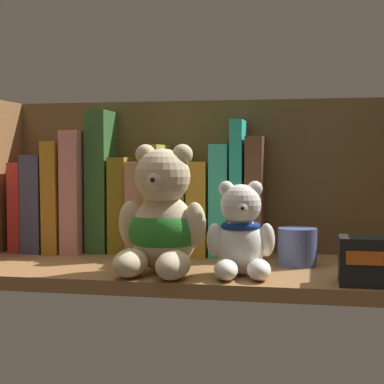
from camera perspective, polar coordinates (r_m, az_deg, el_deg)
name	(u,v)px	position (r cm, az deg, el deg)	size (l,w,h in cm)	color
shelf_board	(204,272)	(95.52, 1.11, -7.30)	(73.27, 28.65, 2.00)	olive
shelf_back_panel	(219,182)	(108.73, 2.49, 0.94)	(75.67, 1.20, 28.25)	brown
book_0	(30,206)	(115.89, -14.66, -1.21)	(2.21, 12.84, 15.45)	red
book_1	(47,202)	(114.45, -13.19, -0.90)	(3.45, 14.23, 16.82)	#3D3F67
book_2	(65,196)	(112.98, -11.58, -0.35)	(2.68, 14.61, 19.10)	#B17925
book_3	(83,191)	(111.66, -9.98, 0.10)	(3.21, 13.82, 20.93)	#CF8686
book_4	(103,181)	(110.25, -8.14, 0.98)	(3.56, 9.50, 24.41)	#326331
book_5	(124,204)	(109.30, -6.28, -1.13)	(3.01, 9.36, 16.41)	olive
book_6	(143,207)	(108.32, -4.49, -1.36)	(3.20, 11.76, 15.65)	tan
book_7	(161,199)	(107.40, -2.86, -0.63)	(2.27, 14.85, 18.49)	#A89635
book_8	(180,204)	(106.71, -1.14, -1.06)	(3.44, 9.68, 16.97)	#66A964
book_9	(201,208)	(106.01, 0.86, -1.45)	(3.27, 10.80, 15.63)	#BE8229
book_10	(222,200)	(105.32, 2.79, -0.70)	(3.05, 10.84, 18.53)	#37AFA1
book_11	(240,188)	(104.82, 4.39, 0.36)	(1.99, 11.95, 22.48)	teal
book_12	(256,196)	(104.60, 5.91, -0.39)	(2.73, 11.80, 19.79)	brown
teddy_bear_larger	(162,222)	(88.32, -2.73, -2.80)	(13.42, 14.10, 18.27)	beige
teddy_bear_smaller	(241,236)	(86.19, 4.49, -4.00)	(9.76, 10.17, 13.14)	white
pillar_candle	(297,247)	(95.71, 9.63, -4.98)	(5.91, 5.91, 5.73)	#4C5B99
small_product_box	(379,261)	(83.51, 16.76, -6.09)	(10.00, 5.61, 6.21)	black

